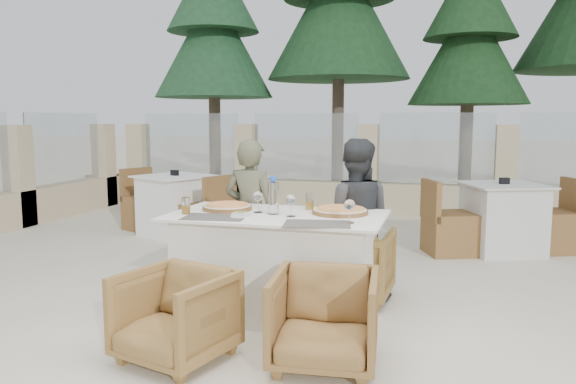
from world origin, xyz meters
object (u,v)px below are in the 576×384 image
(pizza_left, at_px, (227,207))
(armchair_near_right, at_px, (324,319))
(pizza_right, at_px, (340,210))
(wine_glass_corner, at_px, (350,210))
(water_bottle, at_px, (273,195))
(wine_glass_near, at_px, (291,204))
(beer_glass_right, at_px, (310,201))
(dining_table, at_px, (277,264))
(armchair_far_left, at_px, (257,251))
(diner_left, at_px, (251,215))
(bg_table_a, at_px, (175,205))
(bg_table_b, at_px, (503,218))
(armchair_near_left, at_px, (175,316))
(beer_glass_left, at_px, (186,206))
(armchair_far_right, at_px, (352,264))
(diner_right, at_px, (354,220))
(wine_glass_centre, at_px, (258,201))

(pizza_left, bearing_deg, armchair_near_right, -42.40)
(pizza_left, height_order, pizza_right, pizza_right)
(wine_glass_corner, bearing_deg, pizza_right, 110.30)
(water_bottle, distance_m, wine_glass_near, 0.18)
(pizza_right, bearing_deg, beer_glass_right, 153.66)
(dining_table, xyz_separation_m, water_bottle, (-0.03, 0.00, 0.53))
(armchair_far_left, relative_size, diner_left, 0.53)
(wine_glass_near, xyz_separation_m, armchair_far_left, (-0.51, 0.72, -0.55))
(water_bottle, height_order, bg_table_a, water_bottle)
(armchair_far_left, height_order, bg_table_b, bg_table_b)
(dining_table, distance_m, armchair_near_left, 1.04)
(water_bottle, relative_size, bg_table_a, 0.17)
(armchair_near_left, height_order, armchair_near_right, armchair_near_right)
(beer_glass_left, height_order, armchair_near_left, beer_glass_left)
(armchair_far_left, distance_m, armchair_near_left, 1.62)
(beer_glass_left, bearing_deg, water_bottle, 15.65)
(armchair_far_right, height_order, diner_right, diner_right)
(armchair_near_right, bearing_deg, diner_left, 119.63)
(water_bottle, bearing_deg, armchair_near_left, -108.45)
(dining_table, distance_m, armchair_near_right, 0.97)
(armchair_far_right, distance_m, armchair_near_right, 1.32)
(dining_table, height_order, bg_table_a, same)
(beer_glass_left, bearing_deg, wine_glass_corner, -1.67)
(dining_table, xyz_separation_m, pizza_left, (-0.44, 0.09, 0.41))
(beer_glass_right, bearing_deg, armchair_near_right, -71.71)
(beer_glass_left, bearing_deg, beer_glass_right, 28.18)
(wine_glass_corner, bearing_deg, diner_left, 142.64)
(armchair_far_left, bearing_deg, beer_glass_right, 169.89)
(beer_glass_left, distance_m, armchair_near_left, 1.02)
(bg_table_a, bearing_deg, water_bottle, -25.55)
(diner_left, bearing_deg, beer_glass_left, 76.25)
(armchair_far_right, bearing_deg, beer_glass_right, 41.20)
(wine_glass_centre, height_order, diner_right, diner_right)
(armchair_near_left, xyz_separation_m, diner_right, (0.85, 1.51, 0.38))
(wine_glass_near, relative_size, diner_right, 0.14)
(armchair_near_left, bearing_deg, wine_glass_corner, 54.90)
(armchair_near_right, bearing_deg, bg_table_b, 63.74)
(armchair_far_left, height_order, armchair_near_right, armchair_far_left)
(beer_glass_left, xyz_separation_m, beer_glass_right, (0.84, 0.45, 0.00))
(armchair_near_left, height_order, bg_table_a, bg_table_a)
(beer_glass_right, bearing_deg, water_bottle, -127.78)
(armchair_near_right, bearing_deg, wine_glass_centre, 124.70)
(wine_glass_corner, bearing_deg, beer_glass_right, 129.23)
(beer_glass_left, height_order, diner_right, diner_right)
(beer_glass_right, height_order, bg_table_a, beer_glass_right)
(wine_glass_centre, height_order, wine_glass_near, same)
(water_bottle, xyz_separation_m, wine_glass_centre, (-0.13, 0.03, -0.05))
(wine_glass_centre, bearing_deg, armchair_near_left, -101.03)
(beer_glass_right, relative_size, armchair_far_right, 0.20)
(water_bottle, distance_m, armchair_far_left, 0.95)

